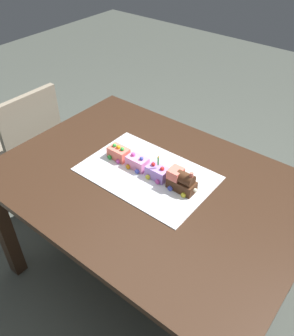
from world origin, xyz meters
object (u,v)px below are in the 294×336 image
object	(u,v)px
cake_locomotive	(182,181)
cake_car_gondola_coral	(119,153)
chair	(26,145)
cake_car_caboose_bubblegum	(137,162)
birthday_candle	(158,160)
dining_table	(150,198)
cake_car_tanker_lavender	(158,172)

from	to	relation	value
cake_locomotive	cake_car_gondola_coral	xyz separation A→B (m)	(0.36, -0.00, -0.02)
chair	cake_car_caboose_bubblegum	xyz separation A→B (m)	(-0.93, -0.01, 0.30)
birthday_candle	cake_locomotive	bearing A→B (deg)	180.00
dining_table	cake_car_gondola_coral	xyz separation A→B (m)	(0.22, -0.04, 0.14)
dining_table	birthday_candle	xyz separation A→B (m)	(-0.02, -0.04, 0.21)
dining_table	cake_locomotive	size ratio (longest dim) A/B	10.00
cake_car_gondola_coral	birthday_candle	size ratio (longest dim) A/B	1.87
cake_locomotive	cake_car_tanker_lavender	size ratio (longest dim) A/B	1.40
cake_locomotive	cake_car_tanker_lavender	bearing A→B (deg)	-0.00
chair	cake_locomotive	xyz separation A→B (m)	(-1.18, -0.01, 0.32)
cake_car_caboose_bubblegum	birthday_candle	bearing A→B (deg)	180.00
cake_car_gondola_coral	birthday_candle	xyz separation A→B (m)	(-0.24, 0.00, 0.07)
cake_locomotive	cake_car_gondola_coral	bearing A→B (deg)	-0.00
chair	cake_locomotive	distance (m)	1.22
dining_table	cake_car_gondola_coral	world-z (taller)	cake_car_gondola_coral
chair	cake_car_tanker_lavender	world-z (taller)	chair
birthday_candle	cake_car_caboose_bubblegum	bearing A→B (deg)	-0.00
cake_car_caboose_bubblegum	cake_car_gondola_coral	size ratio (longest dim) A/B	1.00
cake_car_tanker_lavender	birthday_candle	distance (m)	0.07
cake_car_gondola_coral	chair	bearing A→B (deg)	0.92
chair	cake_car_caboose_bubblegum	world-z (taller)	chair
cake_car_tanker_lavender	cake_car_gondola_coral	xyz separation A→B (m)	(0.24, 0.00, 0.00)
chair	dining_table	bearing A→B (deg)	89.54
cake_locomotive	cake_car_caboose_bubblegum	size ratio (longest dim) A/B	1.40
dining_table	cake_car_gondola_coral	size ratio (longest dim) A/B	14.00
cake_car_caboose_bubblegum	cake_car_gondola_coral	distance (m)	0.12
dining_table	birthday_candle	world-z (taller)	birthday_candle
cake_locomotive	birthday_candle	size ratio (longest dim) A/B	2.61
chair	birthday_candle	size ratio (longest dim) A/B	16.05
cake_car_gondola_coral	dining_table	bearing A→B (deg)	170.57
cake_car_tanker_lavender	cake_car_caboose_bubblegum	bearing A→B (deg)	0.00
cake_car_tanker_lavender	cake_car_gondola_coral	size ratio (longest dim) A/B	1.00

